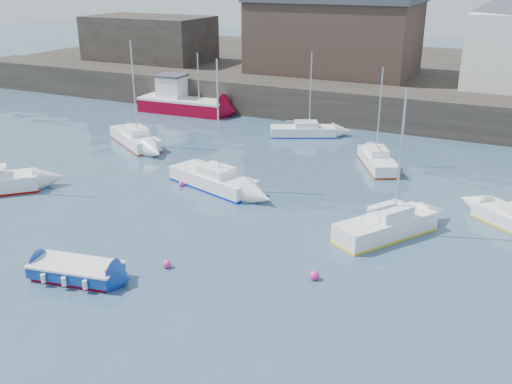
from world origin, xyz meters
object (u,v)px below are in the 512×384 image
at_px(blue_dinghy, 76,270).
at_px(buoy_near, 167,267).
at_px(sailboat_c, 386,226).
at_px(fishing_boat, 182,101).
at_px(buoy_mid, 314,279).
at_px(sailboat_f, 377,160).
at_px(sailboat_b, 213,179).
at_px(sailboat_h, 303,131).
at_px(sailboat_e, 135,138).
at_px(buoy_far, 182,186).

height_order(blue_dinghy, buoy_near, blue_dinghy).
bearing_deg(sailboat_c, fishing_boat, 142.19).
relative_size(fishing_boat, buoy_mid, 19.99).
xyz_separation_m(blue_dinghy, sailboat_f, (8.13, 20.90, 0.05)).
bearing_deg(blue_dinghy, buoy_near, 40.48).
relative_size(sailboat_b, sailboat_h, 1.18).
distance_m(sailboat_f, buoy_mid, 16.48).
bearing_deg(sailboat_e, sailboat_c, -20.08).
bearing_deg(buoy_far, fishing_boat, 122.28).
distance_m(sailboat_f, buoy_near, 19.02).
distance_m(fishing_boat, sailboat_b, 20.81).
height_order(sailboat_b, sailboat_c, sailboat_b).
bearing_deg(sailboat_e, buoy_mid, -34.56).
bearing_deg(buoy_near, buoy_mid, 16.35).
distance_m(buoy_near, buoy_far, 10.56).
bearing_deg(sailboat_c, sailboat_b, 168.54).
relative_size(blue_dinghy, sailboat_c, 0.56).
height_order(sailboat_e, buoy_near, sailboat_e).
bearing_deg(sailboat_c, sailboat_e, 159.92).
relative_size(sailboat_b, sailboat_c, 1.07).
distance_m(buoy_near, buoy_mid, 6.74).
height_order(blue_dinghy, buoy_far, blue_dinghy).
distance_m(blue_dinghy, buoy_near, 4.00).
bearing_deg(fishing_boat, blue_dinghy, -66.01).
distance_m(fishing_boat, sailboat_h, 13.87).
height_order(sailboat_f, buoy_far, sailboat_f).
bearing_deg(sailboat_f, sailboat_h, 145.51).
relative_size(fishing_boat, sailboat_f, 1.28).
xyz_separation_m(blue_dinghy, buoy_mid, (9.50, 4.48, -0.43)).
height_order(sailboat_b, sailboat_h, sailboat_b).
xyz_separation_m(sailboat_h, buoy_mid, (8.85, -21.56, -0.44)).
bearing_deg(buoy_near, buoy_far, 118.81).
height_order(buoy_near, buoy_far, buoy_near).
xyz_separation_m(fishing_boat, sailboat_f, (21.02, -8.07, -0.62)).
height_order(blue_dinghy, sailboat_b, sailboat_b).
height_order(fishing_boat, buoy_mid, fishing_boat).
distance_m(sailboat_e, buoy_near, 20.43).
xyz_separation_m(blue_dinghy, sailboat_c, (11.28, 10.21, 0.15)).
relative_size(blue_dinghy, buoy_mid, 9.78).
bearing_deg(fishing_boat, sailboat_f, -21.00).
xyz_separation_m(sailboat_f, buoy_near, (-5.10, -18.32, -0.48)).
relative_size(sailboat_b, buoy_mid, 18.44).
bearing_deg(buoy_mid, sailboat_f, 94.77).
distance_m(sailboat_c, buoy_mid, 6.03).
xyz_separation_m(sailboat_e, buoy_far, (8.20, -6.26, -0.52)).
xyz_separation_m(fishing_boat, buoy_near, (15.91, -26.39, -1.09)).
bearing_deg(fishing_boat, buoy_far, -57.72).
height_order(blue_dinghy, sailboat_c, sailboat_c).
height_order(sailboat_h, buoy_mid, sailboat_h).
relative_size(sailboat_c, sailboat_h, 1.10).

